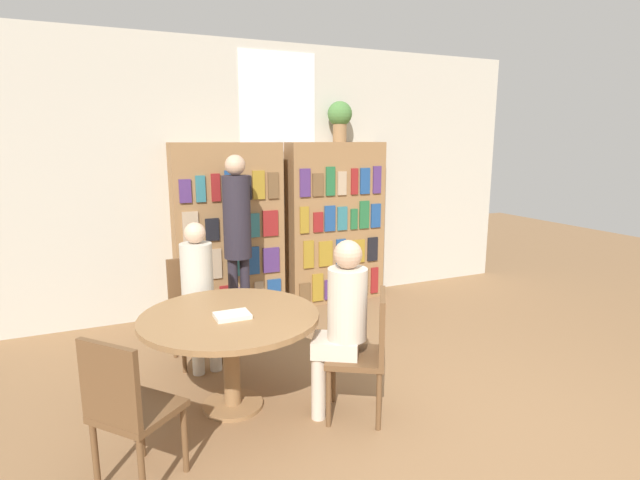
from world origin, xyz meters
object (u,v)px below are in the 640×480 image
reading_table (230,329)px  chair_left_side (194,303)px  chair_near_camera (127,406)px  bookshelf_left (229,231)px  librarian_standing (237,226)px  chair_far_side (367,348)px  seated_reader_left (199,286)px  bookshelf_right (336,223)px  flower_vase (340,117)px  seated_reader_right (341,317)px

reading_table → chair_left_side: size_ratio=1.40×
chair_near_camera → bookshelf_left: bearing=114.0°
librarian_standing → chair_far_side: bearing=-79.7°
seated_reader_left → reading_table: bearing=90.0°
bookshelf_left → chair_left_side: (-0.59, -1.02, -0.44)m
chair_near_camera → reading_table: bearing=90.0°
bookshelf_right → chair_left_side: 2.19m
bookshelf_left → seated_reader_left: 1.35m
flower_vase → librarian_standing: 1.84m
flower_vase → seated_reader_left: 2.71m
chair_far_side → seated_reader_right: bearing=90.0°
bookshelf_left → flower_vase: 1.84m
seated_reader_right → librarian_standing: librarian_standing is taller
bookshelf_left → seated_reader_left: bearing=-115.4°
chair_left_side → seated_reader_right: (0.76, -1.38, 0.22)m
seated_reader_left → librarian_standing: librarian_standing is taller
bookshelf_right → chair_near_camera: bearing=-134.1°
flower_vase → chair_left_side: bearing=-152.1°
reading_table → chair_left_side: bearing=94.7°
chair_near_camera → flower_vase: bearing=94.7°
chair_left_side → reading_table: bearing=90.0°
seated_reader_right → bookshelf_right: bearing=6.1°
bookshelf_right → chair_near_camera: (-2.55, -2.63, -0.44)m
seated_reader_left → bookshelf_right: bearing=-152.1°
bookshelf_left → seated_reader_left: size_ratio=1.52×
bookshelf_right → seated_reader_right: (-1.13, -2.41, -0.22)m
chair_left_side → librarian_standing: (0.55, 0.52, 0.58)m
chair_near_camera → seated_reader_left: 1.59m
bookshelf_left → flower_vase: (1.35, 0.01, 1.24)m
reading_table → chair_near_camera: 0.98m
flower_vase → chair_near_camera: bearing=-134.6°
flower_vase → seated_reader_right: size_ratio=0.36×
chair_left_side → seated_reader_left: seated_reader_left is taller
bookshelf_left → seated_reader_left: (-0.57, -1.20, -0.23)m
chair_left_side → chair_far_side: same height
chair_left_side → seated_reader_right: size_ratio=0.71×
librarian_standing → seated_reader_left: bearing=-127.3°
reading_table → seated_reader_right: (0.68, -0.41, 0.13)m
seated_reader_left → seated_reader_right: (0.75, -1.21, 0.01)m
chair_far_side → librarian_standing: (-0.36, 2.00, 0.58)m
chair_left_side → bookshelf_left: bearing=-124.5°
reading_table → librarian_standing: (0.47, 1.49, 0.48)m
bookshelf_right → chair_far_side: (-0.98, -2.50, -0.44)m
chair_near_camera → seated_reader_left: size_ratio=0.72×
chair_near_camera → chair_far_side: bearing=54.0°
chair_left_side → seated_reader_left: bearing=90.0°
reading_table → librarian_standing: size_ratio=0.71×
reading_table → flower_vase: bearing=47.0°
chair_near_camera → seated_reader_left: bearing=114.0°
bookshelf_left → librarian_standing: bookshelf_left is taller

